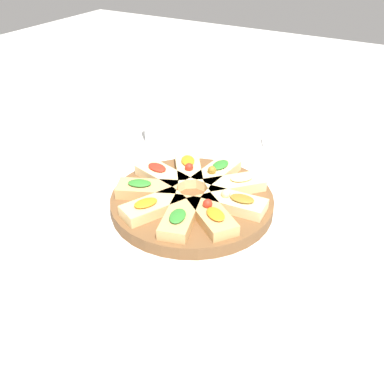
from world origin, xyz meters
name	(u,v)px	position (x,y,z in m)	size (l,w,h in m)	color
ground_plane	(192,207)	(0.00, 0.00, 0.00)	(3.00, 3.00, 0.00)	silver
serving_board	(192,202)	(0.00, 0.00, 0.01)	(0.32, 0.32, 0.03)	brown
focaccia_slice_0	(188,169)	(-0.07, -0.05, 0.04)	(0.13, 0.11, 0.04)	#E5C689
focaccia_slice_1	(162,175)	(-0.02, -0.09, 0.04)	(0.08, 0.13, 0.03)	#E5C689
focaccia_slice_2	(147,189)	(0.04, -0.08, 0.04)	(0.10, 0.13, 0.03)	tan
focaccia_slice_3	(153,206)	(0.08, -0.04, 0.04)	(0.13, 0.10, 0.03)	#DBB775
focaccia_slice_4	(180,218)	(0.09, 0.03, 0.04)	(0.13, 0.08, 0.03)	tan
focaccia_slice_5	(212,216)	(0.05, 0.07, 0.04)	(0.11, 0.13, 0.04)	tan
focaccia_slice_6	(235,202)	(-0.01, 0.09, 0.04)	(0.06, 0.12, 0.04)	#E5C689
focaccia_slice_7	(235,184)	(-0.07, 0.06, 0.04)	(0.12, 0.12, 0.03)	#E5C689
focaccia_slice_8	(217,173)	(-0.09, 0.01, 0.04)	(0.12, 0.06, 0.04)	#E5C689
plate_left	(312,142)	(-0.39, 0.12, 0.01)	(0.25, 0.25, 0.02)	white
plate_right	(45,307)	(0.35, -0.05, 0.01)	(0.25, 0.25, 0.02)	white
water_glass	(157,126)	(-0.21, -0.23, 0.04)	(0.06, 0.06, 0.09)	silver
napkin_stack	(45,223)	(0.19, -0.21, 0.00)	(0.11, 0.09, 0.01)	white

